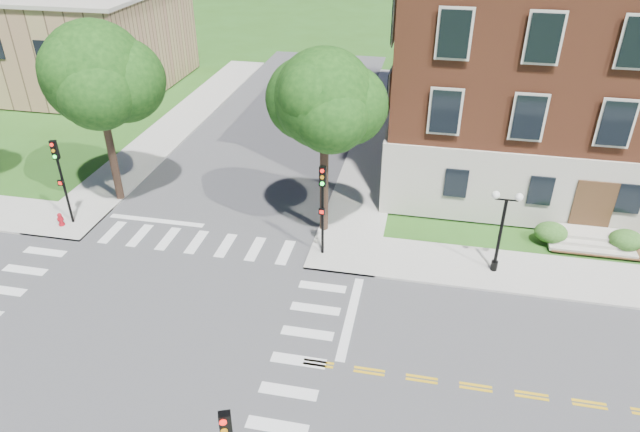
% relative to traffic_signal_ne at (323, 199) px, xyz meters
% --- Properties ---
extents(ground, '(160.00, 160.00, 0.00)m').
position_rel_traffic_signal_ne_xyz_m(ground, '(-6.67, -7.41, -3.19)').
color(ground, '#285116').
rests_on(ground, ground).
extents(road_ew, '(90.00, 12.00, 0.01)m').
position_rel_traffic_signal_ne_xyz_m(road_ew, '(-6.67, -7.41, -3.18)').
color(road_ew, '#3D3D3F').
rests_on(road_ew, ground).
extents(road_ns, '(12.00, 90.00, 0.01)m').
position_rel_traffic_signal_ne_xyz_m(road_ns, '(-6.67, -7.41, -3.18)').
color(road_ns, '#3D3D3F').
rests_on(road_ns, ground).
extents(sidewalk_ne, '(34.00, 34.00, 0.12)m').
position_rel_traffic_signal_ne_xyz_m(sidewalk_ne, '(8.71, 7.96, -3.13)').
color(sidewalk_ne, '#9E9B93').
rests_on(sidewalk_ne, ground).
extents(sidewalk_nw, '(34.00, 34.00, 0.12)m').
position_rel_traffic_signal_ne_xyz_m(sidewalk_nw, '(-22.04, 7.96, -3.13)').
color(sidewalk_nw, '#9E9B93').
rests_on(sidewalk_nw, ground).
extents(crosswalk_east, '(2.20, 10.20, 0.02)m').
position_rel_traffic_signal_ne_xyz_m(crosswalk_east, '(0.53, -7.41, -3.19)').
color(crosswalk_east, silver).
rests_on(crosswalk_east, ground).
extents(stop_bar_east, '(0.40, 5.50, 0.00)m').
position_rel_traffic_signal_ne_xyz_m(stop_bar_east, '(2.13, -4.41, -3.19)').
color(stop_bar_east, silver).
rests_on(stop_bar_east, ground).
extents(secondary_building, '(20.40, 15.40, 8.30)m').
position_rel_traffic_signal_ne_xyz_m(secondary_building, '(-28.67, 22.59, 1.09)').
color(secondary_building, '#A07458').
rests_on(secondary_building, ground).
extents(tree_c, '(5.60, 5.60, 10.21)m').
position_rel_traffic_signal_ne_xyz_m(tree_c, '(-12.82, 3.25, 4.31)').
color(tree_c, '#302418').
rests_on(tree_c, ground).
extents(tree_d, '(4.85, 4.85, 9.68)m').
position_rel_traffic_signal_ne_xyz_m(tree_d, '(-0.38, 2.32, 4.15)').
color(tree_d, '#302418').
rests_on(tree_d, ground).
extents(traffic_signal_ne, '(0.32, 0.35, 4.80)m').
position_rel_traffic_signal_ne_xyz_m(traffic_signal_ne, '(0.00, 0.00, 0.00)').
color(traffic_signal_ne, black).
rests_on(traffic_signal_ne, ground).
extents(traffic_signal_nw, '(0.35, 0.40, 4.80)m').
position_rel_traffic_signal_ne_xyz_m(traffic_signal_nw, '(-14.02, 0.19, 0.00)').
color(traffic_signal_nw, black).
rests_on(traffic_signal_nw, ground).
extents(twin_lamp_west, '(1.36, 0.36, 4.23)m').
position_rel_traffic_signal_ne_xyz_m(twin_lamp_west, '(8.37, 0.23, -0.66)').
color(twin_lamp_west, black).
rests_on(twin_lamp_west, ground).
extents(fire_hydrant, '(0.35, 0.35, 0.75)m').
position_rel_traffic_signal_ne_xyz_m(fire_hydrant, '(-14.42, -0.25, -2.72)').
color(fire_hydrant, maroon).
rests_on(fire_hydrant, ground).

